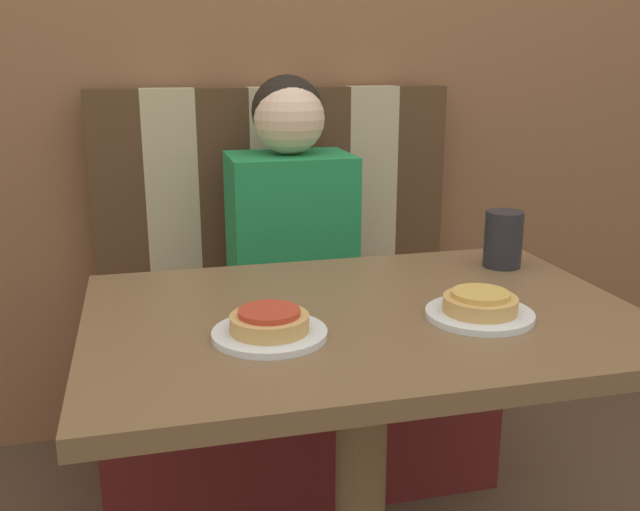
% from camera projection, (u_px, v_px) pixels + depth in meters
% --- Properties ---
extents(wall_back, '(7.00, 0.05, 2.60)m').
position_uv_depth(wall_back, '(265.00, 8.00, 2.08)').
color(wall_back, brown).
rests_on(wall_back, ground_plane).
extents(booth_seat, '(1.05, 0.54, 0.49)m').
position_uv_depth(booth_seat, '(292.00, 387.00, 2.06)').
color(booth_seat, '#5B1919').
rests_on(booth_seat, ground_plane).
extents(booth_backrest, '(1.05, 0.08, 0.59)m').
position_uv_depth(booth_backrest, '(274.00, 189.00, 2.13)').
color(booth_backrest, '#4C331E').
rests_on(booth_backrest, booth_seat).
extents(dining_table, '(1.01, 0.70, 0.71)m').
position_uv_depth(dining_table, '(363.00, 358.00, 1.34)').
color(dining_table, brown).
rests_on(dining_table, ground_plane).
extents(person, '(0.33, 0.25, 0.63)m').
position_uv_depth(person, '(290.00, 201.00, 1.92)').
color(person, '#1E8447').
rests_on(person, booth_seat).
extents(plate_left, '(0.19, 0.19, 0.01)m').
position_uv_depth(plate_left, '(270.00, 334.00, 1.19)').
color(plate_left, white).
rests_on(plate_left, dining_table).
extents(plate_right, '(0.19, 0.19, 0.01)m').
position_uv_depth(plate_right, '(479.00, 314.00, 1.28)').
color(plate_right, white).
rests_on(plate_right, dining_table).
extents(pizza_left, '(0.13, 0.13, 0.04)m').
position_uv_depth(pizza_left, '(269.00, 321.00, 1.18)').
color(pizza_left, tan).
rests_on(pizza_left, plate_left).
extents(pizza_right, '(0.13, 0.13, 0.04)m').
position_uv_depth(pizza_right, '(480.00, 302.00, 1.27)').
color(pizza_right, tan).
rests_on(pizza_right, plate_right).
extents(drinking_cup, '(0.08, 0.08, 0.13)m').
position_uv_depth(drinking_cup, '(503.00, 239.00, 1.58)').
color(drinking_cup, '#232328').
rests_on(drinking_cup, dining_table).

